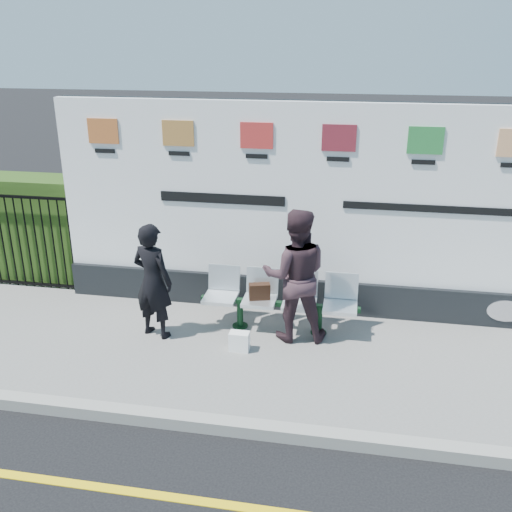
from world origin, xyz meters
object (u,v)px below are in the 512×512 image
at_px(bench, 279,315).
at_px(billboard, 335,227).
at_px(woman_right, 295,275).
at_px(woman_left, 153,281).

bearing_deg(bench, billboard, 48.19).
distance_m(bench, woman_right, 0.73).
xyz_separation_m(billboard, woman_left, (-2.29, -1.17, -0.51)).
distance_m(woman_left, woman_right, 1.87).
height_order(woman_left, woman_right, woman_right).
distance_m(billboard, woman_right, 1.08).
bearing_deg(woman_right, billboard, -124.69).
bearing_deg(woman_right, woman_left, -0.24).
xyz_separation_m(billboard, woman_right, (-0.44, -0.90, -0.40)).
xyz_separation_m(billboard, bench, (-0.67, -0.75, -1.08)).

